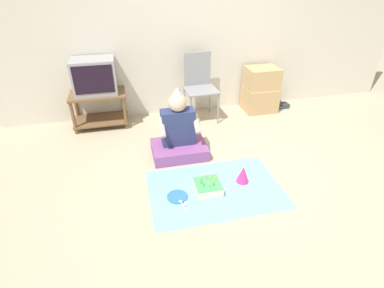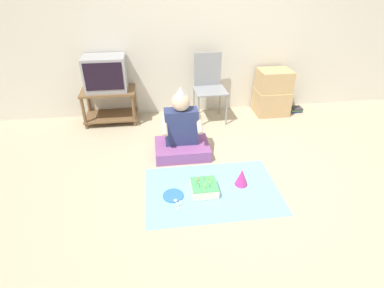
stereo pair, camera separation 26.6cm
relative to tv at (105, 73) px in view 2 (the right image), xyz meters
The scene contains 14 objects.
ground_plane 2.36m from the tv, 49.99° to the right, with size 16.00×16.00×0.00m, color tan.
wall_back 1.57m from the tv, ahead, with size 6.40×0.06×2.55m.
tv_stand 0.42m from the tv, 90.00° to the right, with size 0.73×0.44×0.48m.
tv is the anchor object (origin of this frame).
folding_chair 1.42m from the tv, ahead, with size 0.46×0.43×0.93m.
cardboard_box_stack 2.42m from the tv, ahead, with size 0.48×0.41×0.67m.
book_pile 2.88m from the tv, ahead, with size 0.18×0.15×0.07m.
person_seated 1.43m from the tv, 47.39° to the right, with size 0.64×0.46×0.84m.
party_cloth 2.20m from the tv, 56.55° to the right, with size 1.34×0.90×0.01m.
birthday_cake 2.16m from the tv, 58.78° to the right, with size 0.26×0.26×0.17m.
party_hat_blue 2.32m from the tv, 48.97° to the right, with size 0.14×0.14×0.18m.
paper_plate 2.05m from the tv, 67.08° to the right, with size 0.21×0.21×0.01m.
plastic_spoon_near 2.14m from the tv, 67.57° to the right, with size 0.07×0.14×0.01m.
plastic_spoon_far 2.18m from the tv, 66.93° to the right, with size 0.07×0.14×0.01m.
Camera 2 is at (-0.81, -2.33, 1.98)m, focal length 28.00 mm.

